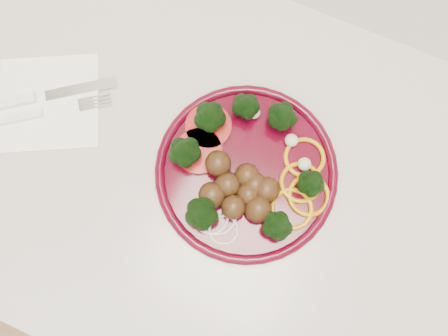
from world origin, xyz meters
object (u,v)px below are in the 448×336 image
at_px(knife, 32,98).
at_px(fork, 32,115).
at_px(plate, 246,171).
at_px(napkin, 49,103).

relative_size(knife, fork, 1.12).
distance_m(plate, knife, 0.33).
height_order(napkin, fork, fork).
bearing_deg(plate, fork, -171.51).
bearing_deg(napkin, plate, 3.61).
height_order(plate, fork, plate).
height_order(plate, knife, plate).
distance_m(plate, fork, 0.32).
distance_m(knife, fork, 0.03).
xyz_separation_m(plate, fork, (-0.32, -0.05, -0.01)).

